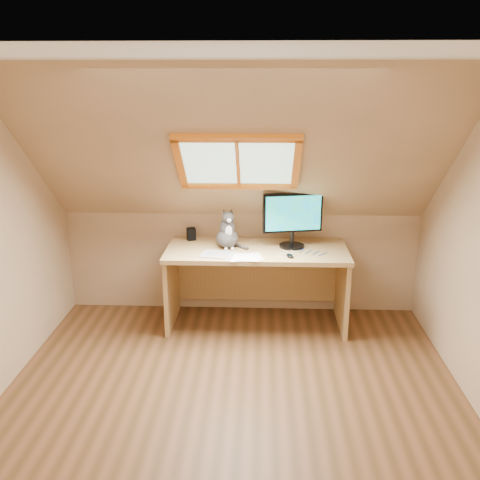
{
  "coord_description": "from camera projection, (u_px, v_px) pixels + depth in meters",
  "views": [
    {
      "loc": [
        0.2,
        -3.34,
        2.31
      ],
      "look_at": [
        0.02,
        1.0,
        0.97
      ],
      "focal_mm": 40.0,
      "sensor_mm": 36.0,
      "label": 1
    }
  ],
  "objects": [
    {
      "name": "papers",
      "position": [
        242.0,
        257.0,
        4.72
      ],
      "size": [
        0.33,
        0.27,
        0.0
      ],
      "color": "white",
      "rests_on": "desk"
    },
    {
      "name": "room_shell",
      "position": [
        230.0,
        221.0,
        3.37
      ],
      "size": [
        3.52,
        3.52,
        2.41
      ],
      "color": "tan",
      "rests_on": "ground"
    },
    {
      "name": "monitor",
      "position": [
        293.0,
        217.0,
        4.92
      ],
      "size": [
        0.55,
        0.24,
        0.51
      ],
      "color": "black",
      "rests_on": "desk"
    },
    {
      "name": "desk_speaker",
      "position": [
        191.0,
        234.0,
        5.21
      ],
      "size": [
        0.1,
        0.1,
        0.12
      ],
      "primitive_type": "cube",
      "rotation": [
        0.0,
        0.0,
        0.32
      ],
      "color": "black",
      "rests_on": "desk"
    },
    {
      "name": "mouse",
      "position": [
        290.0,
        256.0,
        4.72
      ],
      "size": [
        0.08,
        0.11,
        0.03
      ],
      "primitive_type": "ellipsoid",
      "rotation": [
        0.0,
        0.0,
        0.37
      ],
      "color": "black",
      "rests_on": "desk"
    },
    {
      "name": "cat",
      "position": [
        227.0,
        233.0,
        4.96
      ],
      "size": [
        0.26,
        0.29,
        0.38
      ],
      "color": "#413D3A",
      "rests_on": "desk"
    },
    {
      "name": "cables",
      "position": [
        302.0,
        253.0,
        4.83
      ],
      "size": [
        0.51,
        0.26,
        0.01
      ],
      "color": "silver",
      "rests_on": "desk"
    },
    {
      "name": "ground",
      "position": [
        232.0,
        408.0,
        3.88
      ],
      "size": [
        3.5,
        3.5,
        0.0
      ],
      "primitive_type": "plane",
      "color": "brown",
      "rests_on": "ground"
    },
    {
      "name": "desk",
      "position": [
        257.0,
        269.0,
        5.1
      ],
      "size": [
        1.68,
        0.74,
        0.77
      ],
      "color": "tan",
      "rests_on": "ground"
    },
    {
      "name": "graphics_tablet",
      "position": [
        218.0,
        255.0,
        4.77
      ],
      "size": [
        0.32,
        0.25,
        0.01
      ],
      "primitive_type": "cube",
      "rotation": [
        0.0,
        0.0,
        -0.18
      ],
      "color": "#B2B2B7",
      "rests_on": "desk"
    }
  ]
}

